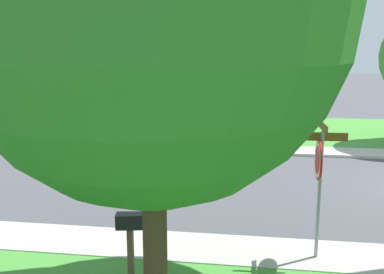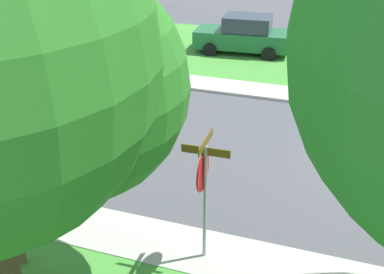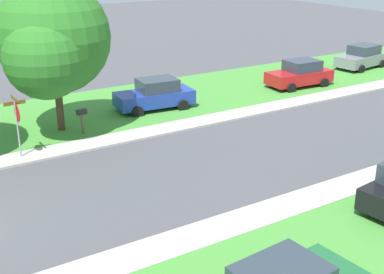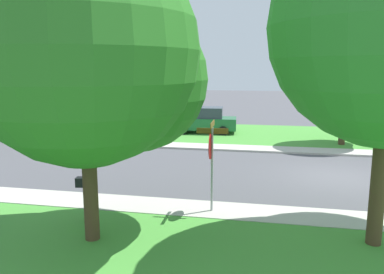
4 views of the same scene
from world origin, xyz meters
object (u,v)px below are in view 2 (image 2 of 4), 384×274
stop_sign_far_corner (204,180)px  car_green_kerbside_mid (244,35)px  car_black_far_down_street (69,32)px  mailbox (16,225)px

stop_sign_far_corner → car_green_kerbside_mid: stop_sign_far_corner is taller
car_black_far_down_street → mailbox: (-13.23, -7.04, 0.14)m
stop_sign_far_corner → car_black_far_down_street: size_ratio=0.62×
stop_sign_far_corner → mailbox: bearing=112.2°
stop_sign_far_corner → mailbox: (-1.35, 3.32, -0.88)m
stop_sign_far_corner → car_green_kerbside_mid: 14.29m
car_black_far_down_street → stop_sign_far_corner: bearing=-138.9°
car_black_far_down_street → mailbox: size_ratio=3.42×
car_green_kerbside_mid → car_black_far_down_street: bearing=105.4°
car_black_far_down_street → car_green_kerbside_mid: 8.12m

